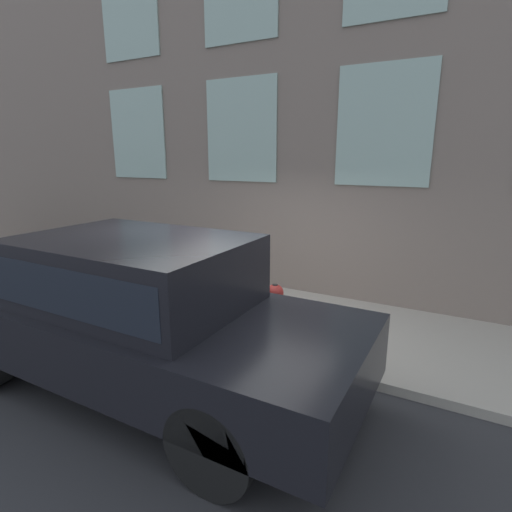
{
  "coord_description": "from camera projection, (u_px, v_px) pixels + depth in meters",
  "views": [
    {
      "loc": [
        -4.36,
        -2.77,
        2.71
      ],
      "look_at": [
        0.69,
        -0.03,
        1.26
      ],
      "focal_mm": 28.0,
      "sensor_mm": 36.0,
      "label": 1
    }
  ],
  "objects": [
    {
      "name": "parked_car_charcoal_near",
      "position": [
        137.0,
        306.0,
        4.6
      ],
      "size": [
        2.02,
        5.27,
        1.83
      ],
      "color": "black",
      "rests_on": "ground_plane"
    },
    {
      "name": "building_facade",
      "position": [
        311.0,
        89.0,
        7.08
      ],
      "size": [
        0.33,
        40.0,
        7.72
      ],
      "color": "gray",
      "rests_on": "ground_plane"
    },
    {
      "name": "fire_hydrant",
      "position": [
        275.0,
        310.0,
        5.79
      ],
      "size": [
        0.33,
        0.44,
        0.8
      ],
      "color": "red",
      "rests_on": "sidewalk"
    },
    {
      "name": "sidewalk",
      "position": [
        272.0,
        316.0,
        6.76
      ],
      "size": [
        2.62,
        60.0,
        0.12
      ],
      "color": "#A8A093",
      "rests_on": "ground_plane"
    },
    {
      "name": "ground_plane",
      "position": [
        231.0,
        352.0,
        5.66
      ],
      "size": [
        80.0,
        80.0,
        0.0
      ],
      "primitive_type": "plane",
      "color": "#2D2D30"
    },
    {
      "name": "person",
      "position": [
        239.0,
        280.0,
        6.36
      ],
      "size": [
        0.27,
        0.18,
        1.1
      ],
      "rotation": [
        0.0,
        0.0,
        2.84
      ],
      "color": "#232328",
      "rests_on": "sidewalk"
    }
  ]
}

